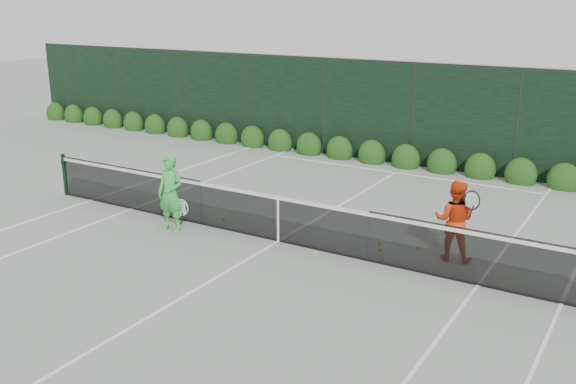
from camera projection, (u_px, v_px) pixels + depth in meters
The scene contains 8 objects.
ground at pixel (278, 241), 13.25m from camera, with size 80.00×80.00×0.00m, color gray.
tennis_net at pixel (277, 217), 13.10m from camera, with size 12.90×0.10×1.07m.
player_woman at pixel (171, 194), 13.68m from camera, with size 0.67×0.46×1.65m.
player_man at pixel (454, 220), 12.13m from camera, with size 0.92×0.69×1.57m.
court_lines at pixel (278, 241), 13.24m from camera, with size 11.03×23.83×0.01m.
windscreen_fence at pixel (191, 207), 10.59m from camera, with size 32.00×21.07×3.06m.
hedge_row at pixel (406, 160), 19.04m from camera, with size 31.66×0.65×0.94m.
tennis_balls at pixel (309, 237), 13.38m from camera, with size 5.58×1.36×0.07m.
Camera 1 is at (6.58, -10.50, 4.80)m, focal length 40.00 mm.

